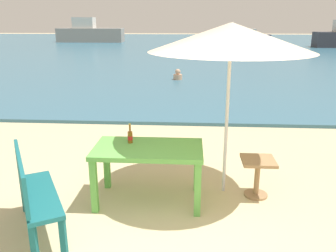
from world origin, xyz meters
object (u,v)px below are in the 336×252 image
(boat_tanker, at_px, (90,33))
(boat_fishing_trawler, at_px, (253,37))
(beer_bottle_amber, at_px, (130,136))
(bench_teal_center, at_px, (32,189))
(picnic_table_green, at_px, (148,155))
(patio_umbrella, at_px, (231,37))
(side_table_wood, at_px, (257,172))
(swimmer_person, at_px, (178,75))

(boat_tanker, relative_size, boat_fishing_trawler, 1.89)
(beer_bottle_amber, relative_size, bench_teal_center, 0.22)
(picnic_table_green, xyz_separation_m, patio_umbrella, (1.02, 0.34, 1.47))
(side_table_wood, bearing_deg, boat_tanker, 109.55)
(patio_umbrella, bearing_deg, bench_teal_center, -152.12)
(boat_fishing_trawler, bearing_deg, swimmer_person, -105.46)
(bench_teal_center, relative_size, boat_fishing_trawler, 0.34)
(picnic_table_green, distance_m, swimmer_person, 9.46)
(side_table_wood, relative_size, swimmer_person, 1.32)
(patio_umbrella, relative_size, swimmer_person, 5.61)
(swimmer_person, bearing_deg, picnic_table_green, -90.05)
(beer_bottle_amber, relative_size, boat_tanker, 0.04)
(patio_umbrella, height_order, boat_fishing_trawler, patio_umbrella)
(picnic_table_green, height_order, beer_bottle_amber, beer_bottle_amber)
(side_table_wood, bearing_deg, bench_teal_center, -158.41)
(patio_umbrella, distance_m, boat_tanker, 34.17)
(patio_umbrella, distance_m, boat_fishing_trawler, 34.63)
(patio_umbrella, relative_size, boat_fishing_trawler, 0.64)
(swimmer_person, height_order, boat_tanker, boat_tanker)
(beer_bottle_amber, xyz_separation_m, boat_fishing_trawler, (7.17, 34.28, -0.31))
(beer_bottle_amber, bearing_deg, bench_teal_center, -133.77)
(beer_bottle_amber, height_order, boat_fishing_trawler, boat_fishing_trawler)
(swimmer_person, height_order, boat_fishing_trawler, boat_fishing_trawler)
(boat_fishing_trawler, bearing_deg, beer_bottle_amber, -101.81)
(patio_umbrella, height_order, bench_teal_center, patio_umbrella)
(patio_umbrella, distance_m, bench_teal_center, 2.95)
(picnic_table_green, relative_size, patio_umbrella, 0.61)
(patio_umbrella, bearing_deg, side_table_wood, -15.82)
(beer_bottle_amber, xyz_separation_m, bench_teal_center, (-0.93, -0.97, -0.31))
(beer_bottle_amber, bearing_deg, boat_tanker, 106.78)
(side_table_wood, height_order, swimmer_person, side_table_wood)
(side_table_wood, distance_m, boat_fishing_trawler, 34.64)
(picnic_table_green, xyz_separation_m, bench_teal_center, (-1.19, -0.82, -0.11))
(beer_bottle_amber, relative_size, swimmer_person, 0.65)
(beer_bottle_amber, distance_m, patio_umbrella, 1.81)
(bench_teal_center, xyz_separation_m, boat_tanker, (-8.87, 33.47, 0.42))
(beer_bottle_amber, distance_m, boat_tanker, 33.95)
(patio_umbrella, xyz_separation_m, boat_tanker, (-11.08, 32.30, -1.16))
(picnic_table_green, relative_size, boat_tanker, 0.21)
(swimmer_person, bearing_deg, boat_fishing_trawler, 74.54)
(bench_teal_center, height_order, swimmer_person, bench_teal_center)
(swimmer_person, bearing_deg, boat_tanker, 113.46)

